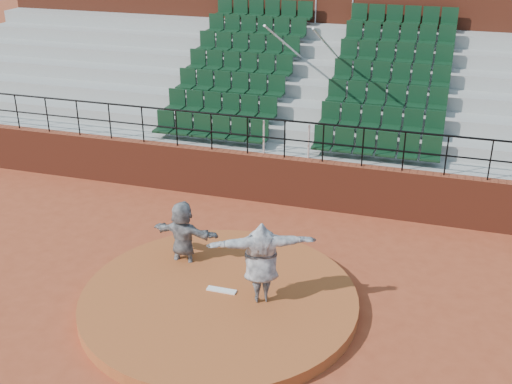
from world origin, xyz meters
TOP-DOWN VIEW (x-y plane):
  - ground at (0.00, 0.00)m, footprint 90.00×90.00m
  - pitchers_mound at (0.00, 0.00)m, footprint 5.50×5.50m
  - pitching_rubber at (0.00, 0.15)m, footprint 0.60×0.15m
  - boundary_wall at (0.00, 5.00)m, footprint 24.00×0.30m
  - wall_railing at (0.00, 5.00)m, footprint 24.04×0.05m
  - seating_deck at (0.00, 8.65)m, footprint 24.00×5.97m
  - press_box_facade at (0.00, 12.60)m, footprint 24.00×3.00m
  - pitcher at (0.84, 0.10)m, footprint 2.12×1.33m
  - fielder at (-1.19, 1.08)m, footprint 1.52×0.54m

SIDE VIEW (x-z plane):
  - ground at x=0.00m, z-range 0.00..0.00m
  - pitchers_mound at x=0.00m, z-range 0.00..0.25m
  - pitching_rubber at x=0.00m, z-range 0.25..0.28m
  - boundary_wall at x=0.00m, z-range 0.00..1.30m
  - fielder at x=-1.19m, z-range 0.00..1.62m
  - pitcher at x=0.84m, z-range 0.25..1.93m
  - seating_deck at x=0.00m, z-range -0.87..3.76m
  - wall_railing at x=0.00m, z-range 1.52..2.54m
  - press_box_facade at x=0.00m, z-range 0.00..7.10m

